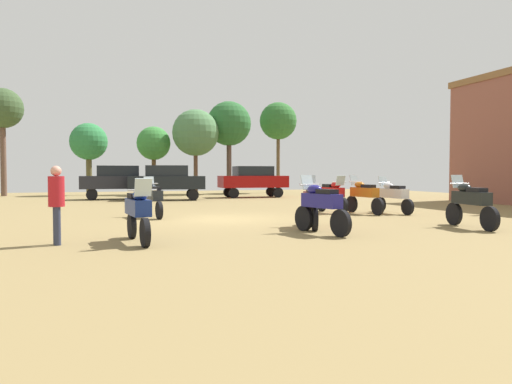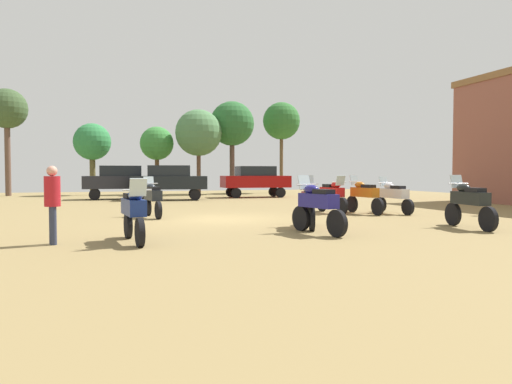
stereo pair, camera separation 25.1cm
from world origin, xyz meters
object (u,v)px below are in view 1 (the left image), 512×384
at_px(motorcycle_1, 393,195).
at_px(motorcycle_11, 470,202).
at_px(motorcycle_5, 153,197).
at_px(car_1, 253,179).
at_px(motorcycle_7, 332,194).
at_px(tree_3, 2,110).
at_px(motorcycle_4, 364,195).
at_px(motorcycle_6, 312,202).
at_px(person_1, 56,199).
at_px(tree_1, 229,124).
at_px(tree_4, 89,142).
at_px(car_3, 118,180).
at_px(tree_2, 154,144).
at_px(motorcycle_8, 321,205).
at_px(tree_9, 196,133).
at_px(car_2, 167,180).
at_px(tree_7, 278,122).
at_px(motorcycle_10, 138,211).

bearing_deg(motorcycle_1, motorcycle_11, -103.97).
relative_size(motorcycle_5, car_1, 0.49).
distance_m(motorcycle_7, tree_3, 24.86).
bearing_deg(motorcycle_5, motorcycle_4, -15.12).
xyz_separation_m(motorcycle_6, person_1, (-6.64, -1.28, 0.27)).
height_order(tree_1, tree_3, tree_3).
xyz_separation_m(tree_3, tree_4, (5.49, -0.41, -2.11)).
bearing_deg(motorcycle_4, tree_3, 122.98).
height_order(motorcycle_5, person_1, person_1).
relative_size(car_3, tree_3, 0.59).
bearing_deg(motorcycle_11, tree_2, 110.72).
bearing_deg(motorcycle_8, motorcycle_7, 47.22).
bearing_deg(car_1, tree_9, 29.68).
distance_m(car_1, car_3, 8.39).
xyz_separation_m(motorcycle_6, tree_1, (3.38, 22.62, 4.52)).
height_order(motorcycle_7, tree_1, tree_1).
bearing_deg(car_2, motorcycle_7, -148.11).
height_order(car_3, tree_9, tree_9).
bearing_deg(motorcycle_4, person_1, -160.40).
height_order(motorcycle_11, tree_2, tree_2).
relative_size(motorcycle_1, tree_9, 0.36).
distance_m(car_1, tree_4, 12.24).
xyz_separation_m(car_3, tree_3, (-7.27, 6.42, 4.66)).
bearing_deg(tree_9, car_3, -139.64).
distance_m(motorcycle_11, car_3, 20.74).
bearing_deg(car_1, tree_4, 58.89).
distance_m(motorcycle_6, tree_7, 25.07).
bearing_deg(car_2, tree_3, 57.10).
bearing_deg(motorcycle_6, motorcycle_4, 61.95).
xyz_separation_m(car_3, tree_4, (-1.78, 6.01, 2.55)).
bearing_deg(tree_3, person_1, -77.48).
distance_m(car_1, tree_1, 7.06).
relative_size(car_2, tree_7, 0.62).
distance_m(motorcycle_1, car_3, 16.85).
distance_m(motorcycle_5, car_1, 14.34).
distance_m(motorcycle_4, tree_9, 18.78).
bearing_deg(car_3, tree_9, -50.61).
xyz_separation_m(motorcycle_1, motorcycle_8, (-5.39, -4.86, 0.03)).
xyz_separation_m(motorcycle_4, motorcycle_7, (-1.01, 0.68, -0.00)).
bearing_deg(motorcycle_10, motorcycle_7, -149.82).
xyz_separation_m(motorcycle_11, tree_7, (3.34, 24.79, 4.92)).
bearing_deg(motorcycle_6, tree_9, 106.00).
bearing_deg(tree_9, car_2, -113.78).
distance_m(car_2, car_3, 3.25).
relative_size(motorcycle_6, tree_3, 0.29).
bearing_deg(tree_1, motorcycle_5, -112.33).
bearing_deg(motorcycle_5, car_1, 49.42).
relative_size(motorcycle_1, motorcycle_10, 1.04).
xyz_separation_m(motorcycle_5, tree_7, (11.63, 18.73, 4.96)).
bearing_deg(person_1, tree_2, -22.01).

